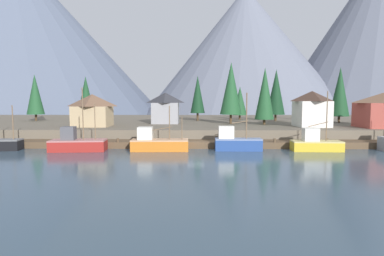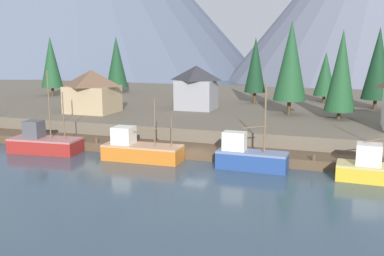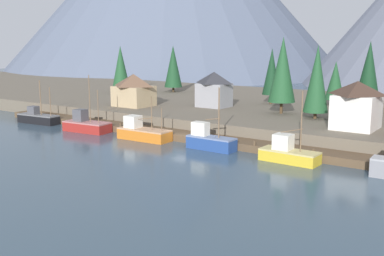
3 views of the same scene
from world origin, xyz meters
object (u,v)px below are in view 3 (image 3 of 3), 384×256
(fishing_boat_black, at_px, (38,118))
(conifer_back_right, at_px, (272,72))
(fishing_boat_orange, at_px, (143,132))
(fishing_boat_yellow, at_px, (288,153))
(fishing_boat_blue, at_px, (210,140))
(house_white, at_px, (357,105))
(conifer_near_right, at_px, (121,66))
(house_tan, at_px, (134,90))
(conifer_centre, at_px, (173,66))
(conifer_back_left, at_px, (369,73))
(fishing_boat_red, at_px, (86,125))
(conifer_mid_right, at_px, (317,79))
(house_grey, at_px, (214,89))
(conifer_near_left, at_px, (335,80))
(conifer_mid_left, at_px, (283,70))

(fishing_boat_black, bearing_deg, conifer_back_right, 39.87)
(fishing_boat_orange, bearing_deg, fishing_boat_yellow, -1.55)
(fishing_boat_black, xyz_separation_m, fishing_boat_blue, (36.41, 0.39, 0.23))
(house_white, distance_m, conifer_near_right, 62.29)
(house_tan, relative_size, conifer_centre, 0.61)
(conifer_back_left, relative_size, conifer_centre, 1.08)
(fishing_boat_red, distance_m, fishing_boat_yellow, 34.98)
(conifer_mid_right, bearing_deg, fishing_boat_yellow, -79.04)
(house_tan, relative_size, conifer_back_left, 0.56)
(house_grey, distance_m, conifer_near_left, 23.25)
(house_grey, distance_m, conifer_back_left, 26.98)
(conifer_near_right, xyz_separation_m, conifer_back_right, (38.79, 1.18, -0.03))
(conifer_mid_right, bearing_deg, conifer_near_right, 167.92)
(fishing_boat_blue, xyz_separation_m, fishing_boat_yellow, (11.55, -0.29, -0.11))
(fishing_boat_red, height_order, conifer_mid_left, conifer_mid_left)
(fishing_boat_orange, xyz_separation_m, conifer_mid_right, (19.57, 18.82, 7.64))
(fishing_boat_black, distance_m, conifer_centre, 39.28)
(conifer_mid_left, bearing_deg, fishing_boat_red, -139.54)
(fishing_boat_blue, xyz_separation_m, conifer_back_left, (12.88, 29.45, 8.12))
(fishing_boat_black, relative_size, house_tan, 1.24)
(conifer_mid_left, bearing_deg, house_tan, -165.04)
(conifer_back_left, bearing_deg, fishing_boat_yellow, -92.57)
(house_tan, bearing_deg, house_grey, 30.33)
(conifer_back_left, bearing_deg, house_white, -80.39)
(fishing_boat_black, relative_size, conifer_mid_left, 0.66)
(fishing_boat_yellow, distance_m, conifer_back_right, 36.30)
(house_white, bearing_deg, conifer_near_right, 164.69)
(fishing_boat_blue, height_order, conifer_near_left, conifer_near_left)
(house_tan, xyz_separation_m, conifer_mid_left, (26.79, 7.16, 4.28))
(fishing_boat_black, xyz_separation_m, conifer_mid_left, (37.72, 20.70, 8.88))
(conifer_near_right, xyz_separation_m, conifer_mid_right, (52.30, -11.20, -0.06))
(fishing_boat_yellow, relative_size, conifer_near_right, 0.79)
(fishing_boat_red, distance_m, conifer_back_left, 47.96)
(conifer_mid_left, bearing_deg, conifer_back_right, 123.35)
(conifer_near_right, relative_size, conifer_centre, 0.99)
(fishing_boat_orange, relative_size, house_white, 1.27)
(conifer_back_right, bearing_deg, fishing_boat_yellow, -61.13)
(fishing_boat_black, relative_size, conifer_back_right, 0.79)
(house_white, bearing_deg, conifer_near_left, 114.62)
(fishing_boat_red, height_order, house_tan, fishing_boat_red)
(house_tan, bearing_deg, conifer_back_left, 23.01)
(fishing_boat_black, bearing_deg, fishing_boat_blue, -4.82)
(conifer_near_left, bearing_deg, conifer_centre, 176.76)
(fishing_boat_red, height_order, conifer_back_right, conifer_back_right)
(conifer_centre, bearing_deg, conifer_mid_right, -24.61)
(conifer_centre, bearing_deg, fishing_boat_yellow, -39.47)
(conifer_near_right, distance_m, conifer_mid_left, 46.63)
(house_tan, bearing_deg, fishing_boat_orange, -44.41)
(house_tan, bearing_deg, fishing_boat_yellow, -19.95)
(fishing_boat_orange, relative_size, conifer_near_left, 1.00)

